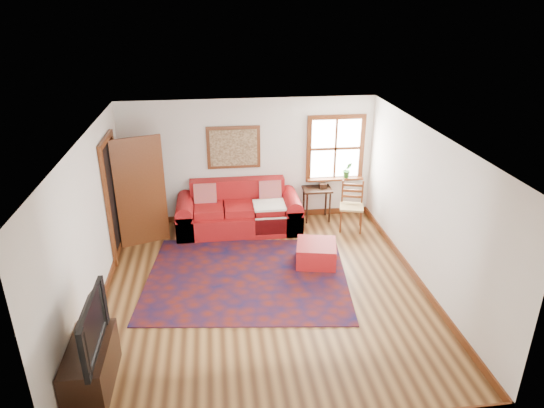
{
  "coord_description": "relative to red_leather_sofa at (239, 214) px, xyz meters",
  "views": [
    {
      "loc": [
        -0.7,
        -6.44,
        4.31
      ],
      "look_at": [
        0.19,
        0.6,
        1.23
      ],
      "focal_mm": 32.0,
      "sensor_mm": 36.0,
      "label": 1
    }
  ],
  "objects": [
    {
      "name": "ground",
      "position": [
        0.25,
        -2.28,
        -0.31
      ],
      "size": [
        5.5,
        5.5,
        0.0
      ],
      "primitive_type": "plane",
      "color": "#462812",
      "rests_on": "ground"
    },
    {
      "name": "room_envelope",
      "position": [
        0.25,
        -2.27,
        1.34
      ],
      "size": [
        5.04,
        5.54,
        2.52
      ],
      "color": "silver",
      "rests_on": "ground"
    },
    {
      "name": "window",
      "position": [
        2.03,
        0.42,
        1.0
      ],
      "size": [
        1.18,
        0.2,
        1.38
      ],
      "color": "white",
      "rests_on": "ground"
    },
    {
      "name": "doorway",
      "position": [
        -1.95,
        -0.5,
        0.76
      ],
      "size": [
        0.89,
        1.08,
        2.14
      ],
      "color": "black",
      "rests_on": "ground"
    },
    {
      "name": "framed_artwork",
      "position": [
        -0.05,
        0.43,
        1.24
      ],
      "size": [
        1.05,
        0.07,
        0.85
      ],
      "color": "#5E2D14",
      "rests_on": "ground"
    },
    {
      "name": "persian_rug",
      "position": [
        0.01,
        -1.87,
        -0.3
      ],
      "size": [
        3.55,
        2.98,
        0.02
      ],
      "primitive_type": "cube",
      "rotation": [
        0.0,
        0.0,
        -0.12
      ],
      "color": "#50130B",
      "rests_on": "ground"
    },
    {
      "name": "red_leather_sofa",
      "position": [
        0.0,
        0.0,
        0.0
      ],
      "size": [
        2.41,
        1.0,
        0.94
      ],
      "color": "maroon",
      "rests_on": "ground"
    },
    {
      "name": "red_ottoman",
      "position": [
        1.23,
        -1.54,
        -0.12
      ],
      "size": [
        0.79,
        0.79,
        0.38
      ],
      "primitive_type": "cube",
      "rotation": [
        0.0,
        0.0,
        -0.21
      ],
      "color": "maroon",
      "rests_on": "ground"
    },
    {
      "name": "side_table",
      "position": [
        1.61,
        0.23,
        0.25
      ],
      "size": [
        0.57,
        0.43,
        0.69
      ],
      "color": "black",
      "rests_on": "ground"
    },
    {
      "name": "ladder_back_chair",
      "position": [
        2.21,
        -0.26,
        0.21
      ],
      "size": [
        0.55,
        0.54,
        0.97
      ],
      "color": "tan",
      "rests_on": "ground"
    },
    {
      "name": "media_cabinet",
      "position": [
        -1.99,
        -4.04,
        -0.02
      ],
      "size": [
        0.47,
        1.05,
        0.58
      ],
      "primitive_type": "cube",
      "color": "black",
      "rests_on": "ground"
    },
    {
      "name": "television",
      "position": [
        -1.97,
        -4.09,
        0.59
      ],
      "size": [
        0.15,
        1.11,
        0.64
      ],
      "primitive_type": "imported",
      "rotation": [
        0.0,
        0.0,
        1.57
      ],
      "color": "black",
      "rests_on": "media_cabinet"
    },
    {
      "name": "candle_hurricane",
      "position": [
        -1.94,
        -3.58,
        0.35
      ],
      "size": [
        0.12,
        0.12,
        0.18
      ],
      "color": "silver",
      "rests_on": "media_cabinet"
    }
  ]
}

